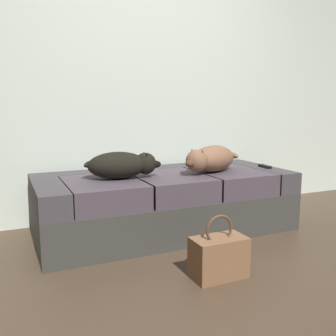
{
  "coord_description": "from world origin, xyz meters",
  "views": [
    {
      "loc": [
        -1.16,
        -1.53,
        0.99
      ],
      "look_at": [
        0.0,
        1.06,
        0.52
      ],
      "focal_mm": 39.64,
      "sensor_mm": 36.0,
      "label": 1
    }
  ],
  "objects_px": {
    "dog_tan": "(211,159)",
    "handbag": "(219,256)",
    "tv_remote": "(265,166)",
    "couch": "(165,202)",
    "dog_dark": "(122,165)"
  },
  "relations": [
    {
      "from": "tv_remote",
      "to": "dog_dark",
      "type": "bearing_deg",
      "value": -174.95
    },
    {
      "from": "dog_dark",
      "to": "tv_remote",
      "type": "xyz_separation_m",
      "value": [
        1.27,
        -0.03,
        -0.09
      ]
    },
    {
      "from": "dog_tan",
      "to": "tv_remote",
      "type": "xyz_separation_m",
      "value": [
        0.54,
        -0.0,
        -0.1
      ]
    },
    {
      "from": "dog_tan",
      "to": "handbag",
      "type": "relative_size",
      "value": 1.57
    },
    {
      "from": "couch",
      "to": "dog_dark",
      "type": "bearing_deg",
      "value": -169.72
    },
    {
      "from": "couch",
      "to": "dog_dark",
      "type": "xyz_separation_m",
      "value": [
        -0.37,
        -0.07,
        0.34
      ]
    },
    {
      "from": "tv_remote",
      "to": "dog_tan",
      "type": "bearing_deg",
      "value": -173.76
    },
    {
      "from": "dog_tan",
      "to": "handbag",
      "type": "xyz_separation_m",
      "value": [
        -0.41,
        -0.8,
        -0.45
      ]
    },
    {
      "from": "handbag",
      "to": "couch",
      "type": "bearing_deg",
      "value": 86.5
    },
    {
      "from": "tv_remote",
      "to": "couch",
      "type": "bearing_deg",
      "value": -179.81
    },
    {
      "from": "dog_dark",
      "to": "handbag",
      "type": "xyz_separation_m",
      "value": [
        0.32,
        -0.83,
        -0.44
      ]
    },
    {
      "from": "tv_remote",
      "to": "handbag",
      "type": "distance_m",
      "value": 1.29
    },
    {
      "from": "dog_tan",
      "to": "tv_remote",
      "type": "height_order",
      "value": "dog_tan"
    },
    {
      "from": "dog_tan",
      "to": "tv_remote",
      "type": "relative_size",
      "value": 3.96
    },
    {
      "from": "dog_tan",
      "to": "handbag",
      "type": "height_order",
      "value": "dog_tan"
    }
  ]
}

